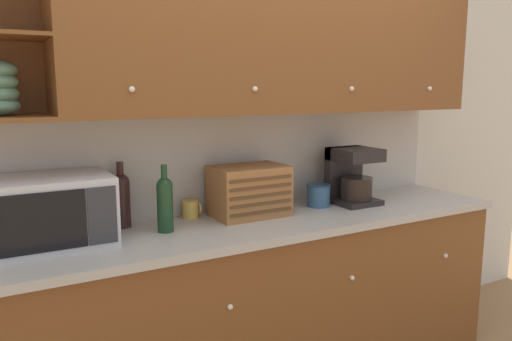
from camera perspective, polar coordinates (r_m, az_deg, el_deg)
wall_back at (r=2.87m, az=-2.33°, el=2.89°), size 5.24×0.06×2.60m
counter_unit at (r=2.81m, az=0.93°, el=-14.85°), size 2.86×0.62×0.94m
backsplash_panel at (r=2.85m, az=-1.99°, el=1.14°), size 2.84×0.01×0.55m
upper_cabinets at (r=2.75m, az=2.60°, el=14.06°), size 2.84×0.38×0.72m
microwave at (r=2.37m, az=-22.76°, el=-4.34°), size 0.54×0.38×0.31m
second_wine_bottle at (r=2.56m, az=-15.15°, el=-3.02°), size 0.09×0.09×0.33m
wine_bottle at (r=2.44m, az=-10.37°, el=-3.53°), size 0.08×0.08×0.33m
mug at (r=2.69m, az=-7.43°, el=-4.41°), size 0.10×0.08×0.10m
bread_box at (r=2.70m, az=-0.79°, el=-2.35°), size 0.40×0.27×0.27m
wine_glass at (r=2.90m, az=3.69°, el=-1.42°), size 0.07×0.07×0.21m
storage_canister at (r=2.95m, az=7.13°, el=-2.82°), size 0.14×0.14×0.13m
coffee_maker at (r=3.04m, az=10.89°, el=-0.57°), size 0.25×0.26×0.33m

